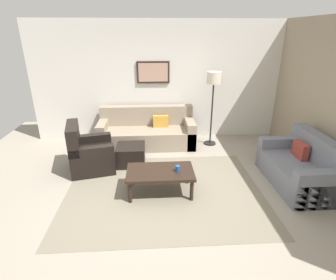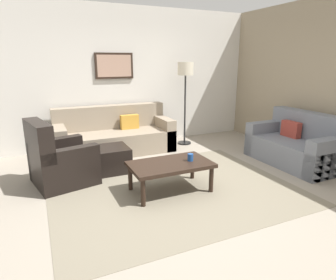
% 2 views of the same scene
% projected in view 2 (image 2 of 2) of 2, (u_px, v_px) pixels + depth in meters
% --- Properties ---
extents(ground_plane, '(8.00, 8.00, 0.00)m').
position_uv_depth(ground_plane, '(174.00, 189.00, 4.05)').
color(ground_plane, gray).
extents(rear_partition, '(6.00, 0.12, 2.80)m').
position_uv_depth(rear_partition, '(120.00, 78.00, 5.96)').
color(rear_partition, silver).
rests_on(rear_partition, ground_plane).
extents(stone_feature_panel, '(0.12, 5.20, 2.80)m').
position_uv_depth(stone_feature_panel, '(335.00, 81.00, 4.88)').
color(stone_feature_panel, gray).
rests_on(stone_feature_panel, ground_plane).
extents(area_rug, '(3.28, 2.56, 0.01)m').
position_uv_depth(area_rug, '(174.00, 189.00, 4.05)').
color(area_rug, '#776F5C').
rests_on(area_rug, ground_plane).
extents(couch_main, '(2.21, 0.90, 0.88)m').
position_uv_depth(couch_main, '(114.00, 136.00, 5.70)').
color(couch_main, gray).
rests_on(couch_main, ground_plane).
extents(couch_loveseat, '(0.89, 1.55, 0.88)m').
position_uv_depth(couch_loveseat, '(298.00, 146.00, 5.04)').
color(couch_loveseat, slate).
rests_on(couch_loveseat, ground_plane).
extents(armchair_leather, '(0.96, 0.96, 0.95)m').
position_uv_depth(armchair_leather, '(58.00, 164.00, 4.17)').
color(armchair_leather, black).
rests_on(armchair_leather, ground_plane).
extents(ottoman, '(0.56, 0.56, 0.40)m').
position_uv_depth(ottoman, '(111.00, 159.00, 4.68)').
color(ottoman, black).
rests_on(ottoman, ground_plane).
extents(coffee_table, '(1.10, 0.64, 0.41)m').
position_uv_depth(coffee_table, '(170.00, 166.00, 3.91)').
color(coffee_table, black).
rests_on(coffee_table, ground_plane).
extents(cup, '(0.08, 0.08, 0.10)m').
position_uv_depth(cup, '(190.00, 157.00, 3.97)').
color(cup, '#1E478C').
rests_on(cup, coffee_table).
extents(lamp_standing, '(0.32, 0.32, 1.71)m').
position_uv_depth(lamp_standing, '(185.00, 77.00, 5.91)').
color(lamp_standing, black).
rests_on(lamp_standing, ground_plane).
extents(framed_artwork, '(0.76, 0.04, 0.50)m').
position_uv_depth(framed_artwork, '(114.00, 66.00, 5.77)').
color(framed_artwork, black).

